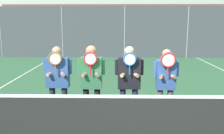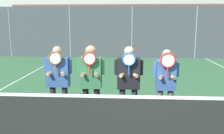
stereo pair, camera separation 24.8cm
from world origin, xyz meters
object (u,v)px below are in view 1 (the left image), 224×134
object	(u,v)px
player_rightmost	(166,81)
player_center_left	(91,78)
car_left_of_center	(110,40)
player_center_right	(129,79)
player_leftmost	(58,78)
car_far_left	(38,40)
car_center	(185,40)

from	to	relation	value
player_rightmost	player_center_left	bearing A→B (deg)	-176.44
player_center_left	car_left_of_center	size ratio (longest dim) A/B	0.38
player_center_left	player_center_right	world-z (taller)	player_center_left
player_leftmost	player_center_left	xyz separation A→B (m)	(0.76, -0.14, 0.03)
player_center_left	car_far_left	world-z (taller)	player_center_left
player_center_right	car_left_of_center	size ratio (longest dim) A/B	0.38
player_center_left	player_center_right	bearing A→B (deg)	2.72
player_center_left	player_center_right	distance (m)	0.81
player_center_right	car_center	xyz separation A→B (m)	(4.71, 13.18, -0.15)
car_left_of_center	player_rightmost	bearing A→B (deg)	-83.13
player_center_left	car_far_left	xyz separation A→B (m)	(-5.23, 13.01, -0.18)
player_center_right	car_center	world-z (taller)	car_center
player_leftmost	car_left_of_center	size ratio (longest dim) A/B	0.38
player_center_right	car_left_of_center	xyz separation A→B (m)	(-0.76, 13.03, -0.19)
player_center_right	player_center_left	bearing A→B (deg)	-177.28
player_rightmost	player_leftmost	bearing A→B (deg)	179.14
player_leftmost	player_center_left	distance (m)	0.77
player_leftmost	car_left_of_center	distance (m)	12.96
player_leftmost	car_left_of_center	bearing A→B (deg)	86.40
player_leftmost	car_center	xyz separation A→B (m)	(6.28, 13.08, -0.14)
player_leftmost	car_far_left	size ratio (longest dim) A/B	0.40
car_left_of_center	car_center	distance (m)	5.47
player_center_right	car_center	distance (m)	14.00
player_center_right	player_rightmost	xyz separation A→B (m)	(0.80, 0.06, -0.05)
car_far_left	car_center	xyz separation A→B (m)	(10.75, 0.21, 0.01)
player_rightmost	car_center	bearing A→B (deg)	73.43
player_center_left	player_rightmost	bearing A→B (deg)	3.56
player_leftmost	player_center_left	bearing A→B (deg)	-10.14
player_rightmost	car_left_of_center	bearing A→B (deg)	96.87
player_rightmost	car_left_of_center	xyz separation A→B (m)	(-1.56, 12.97, -0.14)
player_leftmost	player_rightmost	distance (m)	2.38
car_far_left	car_center	world-z (taller)	car_center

